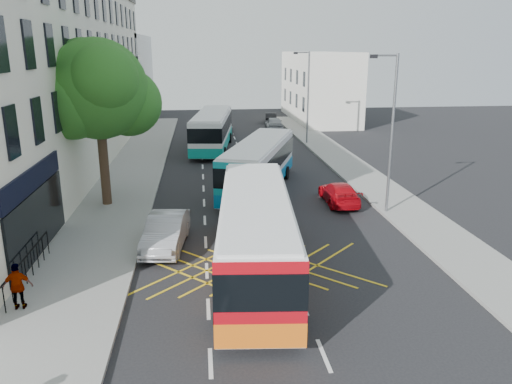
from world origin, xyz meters
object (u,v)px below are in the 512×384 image
object	(u,v)px
pedestrian_far	(18,286)
bus_mid	(259,165)
lamp_far	(307,93)
distant_car_dark	(271,118)
lamp_near	(391,126)
distant_car_silver	(274,124)
street_tree	(97,90)
red_hatchback	(339,193)
bus_near	(256,234)
distant_car_grey	(219,126)
parked_car_silver	(166,232)
bus_far	(212,130)

from	to	relation	value
pedestrian_far	bus_mid	bearing A→B (deg)	-127.14
lamp_far	distant_car_dark	world-z (taller)	lamp_far
lamp_near	distant_car_dark	bearing A→B (deg)	92.13
lamp_near	distant_car_silver	bearing A→B (deg)	93.44
street_tree	red_hatchback	bearing A→B (deg)	-3.96
bus_near	street_tree	bearing A→B (deg)	132.14
red_hatchback	distant_car_grey	xyz separation A→B (m)	(-5.64, 25.12, 0.13)
lamp_near	parked_car_silver	world-z (taller)	lamp_near
bus_mid	distant_car_silver	distance (m)	23.29
bus_mid	bus_far	world-z (taller)	bus_far
bus_near	pedestrian_far	bearing A→B (deg)	-160.83
lamp_far	distant_car_grey	distance (m)	11.11
red_hatchback	distant_car_silver	bearing A→B (deg)	-89.56
lamp_far	red_hatchback	xyz separation A→B (m)	(-1.87, -17.92, -4.02)
bus_mid	distant_car_dark	world-z (taller)	bus_mid
bus_mid	red_hatchback	size ratio (longest dim) A/B	2.64
bus_mid	lamp_far	bearing A→B (deg)	86.98
bus_far	distant_car_dark	xyz separation A→B (m)	(7.22, 15.15, -1.08)
lamp_far	pedestrian_far	xyz separation A→B (m)	(-15.51, -28.54, -3.67)
parked_car_silver	bus_far	bearing A→B (deg)	89.87
lamp_far	bus_far	bearing A→B (deg)	-170.26
red_hatchback	distant_car_grey	world-z (taller)	distant_car_grey
bus_far	red_hatchback	xyz separation A→B (m)	(6.60, -16.47, -1.08)
bus_mid	red_hatchback	distance (m)	5.37
bus_far	distant_car_silver	size ratio (longest dim) A/B	2.70
bus_near	parked_car_silver	distance (m)	4.84
parked_car_silver	pedestrian_far	distance (m)	6.79
distant_car_grey	parked_car_silver	bearing A→B (deg)	-98.30
street_tree	bus_far	distance (m)	17.41
lamp_near	red_hatchback	world-z (taller)	lamp_near
bus_far	bus_mid	bearing A→B (deg)	-72.13
parked_car_silver	bus_mid	bearing A→B (deg)	66.50
distant_car_silver	street_tree	bearing A→B (deg)	65.78
red_hatchback	distant_car_silver	size ratio (longest dim) A/B	0.96
bus_mid	distant_car_silver	world-z (taller)	bus_mid
bus_far	distant_car_grey	distance (m)	8.76
lamp_near	red_hatchback	size ratio (longest dim) A/B	1.94
bus_mid	bus_far	bearing A→B (deg)	119.90
bus_mid	pedestrian_far	bearing A→B (deg)	-105.10
lamp_near	pedestrian_far	distance (m)	18.08
bus_mid	street_tree	bearing A→B (deg)	-145.27
street_tree	pedestrian_far	xyz separation A→B (m)	(-0.81, -11.50, -5.35)
street_tree	pedestrian_far	size ratio (longest dim) A/B	5.54
lamp_far	bus_near	bearing A→B (deg)	-105.84
lamp_far	distant_car_silver	xyz separation A→B (m)	(-1.70, 8.24, -3.89)
lamp_near	distant_car_grey	world-z (taller)	lamp_near
lamp_near	bus_mid	size ratio (longest dim) A/B	0.74
bus_far	distant_car_dark	bearing A→B (deg)	71.77
street_tree	parked_car_silver	distance (m)	9.18
distant_car_silver	parked_car_silver	bearing A→B (deg)	76.46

